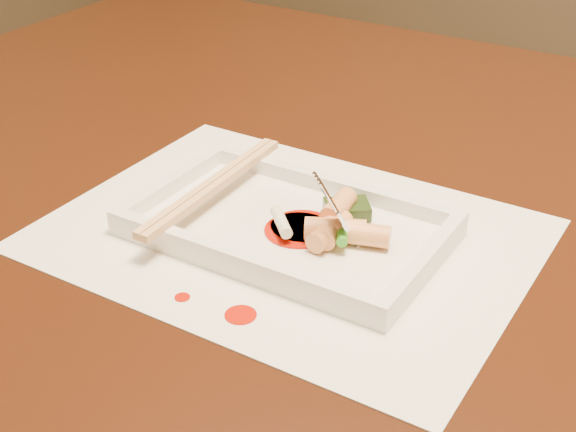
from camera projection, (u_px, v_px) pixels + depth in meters
The scene contains 22 objects.
table at pixel (401, 270), 0.82m from camera, with size 1.40×0.90×0.75m.
placemat at pixel (288, 235), 0.68m from camera, with size 0.40×0.30×0.00m, color white.
sauce_splatter_a at pixel (241, 315), 0.59m from camera, with size 0.02×0.02×0.00m, color #BC1605.
sauce_splatter_b at pixel (182, 297), 0.60m from camera, with size 0.01×0.01×0.00m, color #BC1605.
plate_base at pixel (288, 230), 0.68m from camera, with size 0.26×0.16×0.01m, color white.
plate_rim_far at pixel (330, 184), 0.73m from camera, with size 0.26×0.01×0.01m, color white.
plate_rim_near at pixel (238, 260), 0.62m from camera, with size 0.26×0.01×0.01m, color white.
plate_rim_left at pixel (173, 183), 0.73m from camera, with size 0.01×0.14×0.01m, color white.
plate_rim_right at pixel (424, 261), 0.62m from camera, with size 0.01×0.14×0.01m, color white.
veg_piece at pixel (347, 209), 0.69m from camera, with size 0.04×0.03×0.01m, color black.
scallion_white at pixel (281, 222), 0.66m from camera, with size 0.01×0.01×0.04m, color #EAEACC.
scallion_green at pixel (343, 216), 0.67m from camera, with size 0.01×0.01×0.09m, color #2B9A18.
chopstick_a at pixel (209, 184), 0.71m from camera, with size 0.01×0.20×0.01m, color #E0AA70.
chopstick_b at pixel (216, 187), 0.70m from camera, with size 0.01×0.20×0.01m, color #E0AA70.
fork at pixel (377, 159), 0.62m from camera, with size 0.09×0.10×0.14m, color silver, non-canonical shape.
sauce_blob_0 at pixel (302, 226), 0.68m from camera, with size 0.05×0.05×0.00m, color #BC1605.
sauce_blob_1 at pixel (299, 230), 0.67m from camera, with size 0.06×0.06×0.00m, color #BC1605.
rice_cake_0 at pixel (330, 231), 0.65m from camera, with size 0.02×0.02×0.05m, color #FFBF77.
rice_cake_1 at pixel (335, 230), 0.65m from camera, with size 0.02×0.02×0.05m, color #FFBF77.
rice_cake_2 at pixel (339, 207), 0.68m from camera, with size 0.02×0.02×0.04m, color #FFBF77.
rice_cake_3 at pixel (330, 230), 0.65m from camera, with size 0.02×0.02×0.04m, color #FFBF77.
rice_cake_4 at pixel (361, 234), 0.65m from camera, with size 0.02×0.02×0.05m, color #FFBF77.
Camera 1 is at (0.26, -0.64, 1.11)m, focal length 50.00 mm.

